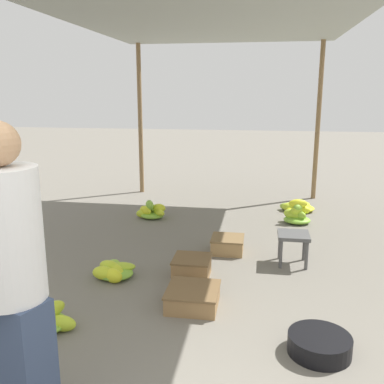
{
  "coord_description": "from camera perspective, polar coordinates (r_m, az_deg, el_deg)",
  "views": [
    {
      "loc": [
        0.63,
        -1.39,
        1.88
      ],
      "look_at": [
        0.0,
        2.5,
        0.95
      ],
      "focal_mm": 40.0,
      "sensor_mm": 36.0,
      "label": 1
    }
  ],
  "objects": [
    {
      "name": "crate_far",
      "position": [
        3.93,
        0.11,
        -13.85
      ],
      "size": [
        0.46,
        0.46,
        0.17
      ],
      "color": "olive",
      "rests_on": "ground"
    },
    {
      "name": "banana_pile_left_0",
      "position": [
        3.79,
        -19.39,
        -16.07
      ],
      "size": [
        0.52,
        0.46,
        0.22
      ],
      "color": "#B5CD2C",
      "rests_on": "ground"
    },
    {
      "name": "canopy_post_back_right",
      "position": [
        7.81,
        16.46,
        8.92
      ],
      "size": [
        0.08,
        0.08,
        2.72
      ],
      "primitive_type": "cylinder",
      "color": "olive",
      "rests_on": "ground"
    },
    {
      "name": "banana_pile_right_1",
      "position": [
        6.42,
        13.83,
        -2.78
      ],
      "size": [
        0.43,
        0.34,
        0.36
      ],
      "color": "yellow",
      "rests_on": "ground"
    },
    {
      "name": "banana_pile_left_2",
      "position": [
        4.56,
        -10.51,
        -10.29
      ],
      "size": [
        0.43,
        0.45,
        0.16
      ],
      "color": "#8FBD33",
      "rests_on": "ground"
    },
    {
      "name": "banana_pile_left_1",
      "position": [
        6.51,
        -5.44,
        -2.6
      ],
      "size": [
        0.51,
        0.35,
        0.28
      ],
      "color": "#CAD528",
      "rests_on": "ground"
    },
    {
      "name": "banana_pile_right_0",
      "position": [
        7.1,
        13.86,
        -1.99
      ],
      "size": [
        0.57,
        0.55,
        0.14
      ],
      "color": "#B9CE2B",
      "rests_on": "ground"
    },
    {
      "name": "crate_mid",
      "position": [
        5.17,
        4.76,
        -6.99
      ],
      "size": [
        0.38,
        0.38,
        0.18
      ],
      "color": "#9E7A4C",
      "rests_on": "ground"
    },
    {
      "name": "crate_near",
      "position": [
        4.49,
        -0.03,
        -9.98
      ],
      "size": [
        0.38,
        0.38,
        0.21
      ],
      "color": "olive",
      "rests_on": "ground"
    },
    {
      "name": "stool",
      "position": [
        4.87,
        13.36,
        -6.15
      ],
      "size": [
        0.34,
        0.34,
        0.36
      ],
      "color": "#4C4C4C",
      "rests_on": "ground"
    },
    {
      "name": "canopy_tarp",
      "position": [
        4.83,
        1.7,
        23.49
      ],
      "size": [
        3.59,
        6.45,
        0.04
      ],
      "primitive_type": "cube",
      "color": "#9EA399",
      "rests_on": "canopy_post_front_left"
    },
    {
      "name": "basin_black",
      "position": [
        3.46,
        16.62,
        -18.88
      ],
      "size": [
        0.46,
        0.46,
        0.14
      ],
      "color": "black",
      "rests_on": "ground"
    },
    {
      "name": "vendor_foreground",
      "position": [
        2.49,
        -23.0,
        -10.9
      ],
      "size": [
        0.48,
        0.48,
        1.75
      ],
      "color": "#384766",
      "rests_on": "ground"
    },
    {
      "name": "canopy_post_back_left",
      "position": [
        8.07,
        -6.92,
        9.48
      ],
      "size": [
        0.08,
        0.08,
        2.72
      ],
      "primitive_type": "cylinder",
      "color": "olive",
      "rests_on": "ground"
    }
  ]
}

